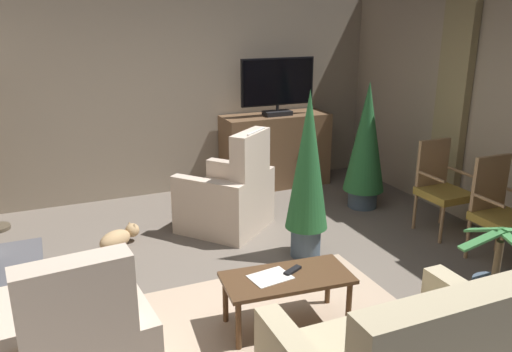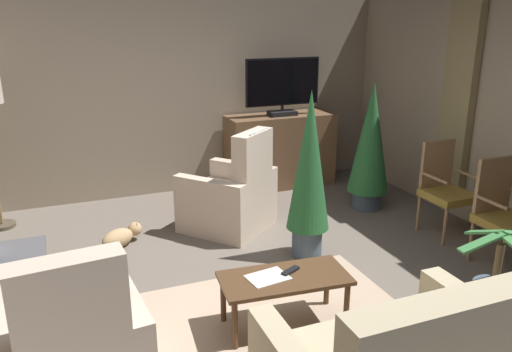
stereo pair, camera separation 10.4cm
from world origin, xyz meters
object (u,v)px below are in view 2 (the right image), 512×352
Objects in this scene: coffee_table at (285,283)px; cat at (121,237)px; folded_newspaper at (268,277)px; tv_cabinet at (280,152)px; armchair_beside_cabinet at (231,198)px; tv_remote at (290,271)px; side_chair_beside_plant at (502,211)px; potted_plant_leafy_by_curtain at (370,143)px; potted_plant_small_fern_corner at (493,295)px; armchair_facing_sofa at (72,350)px; potted_plant_tall_palm_by_window at (309,170)px; side_chair_nearest_door at (445,187)px; television at (283,85)px.

coffee_table reaches higher than cat.
tv_cabinet is at bearing 56.44° from folded_newspaper.
armchair_beside_cabinet is 1.25m from cat.
side_chair_beside_plant is at bearing -22.78° from tv_remote.
potted_plant_leafy_by_curtain is at bearing 43.65° from coffee_table.
potted_plant_small_fern_corner is at bearing -46.57° from tv_remote.
tv_cabinet is 1.34× the size of armchair_facing_sofa.
potted_plant_tall_palm_by_window reaches higher than tv_cabinet.
cat is at bearing -178.82° from armchair_beside_cabinet.
side_chair_nearest_door is 1.67m from potted_plant_tall_palm_by_window.
coffee_table is at bearing -62.98° from cat.
potted_plant_small_fern_corner is 2.53m from potted_plant_leafy_by_curtain.
potted_plant_small_fern_corner reaches higher than cat.
coffee_table is at bearing -114.09° from television.
potted_plant_tall_palm_by_window is (-0.65, -2.05, -0.50)m from television.
tv_cabinet is at bearing 48.77° from armchair_facing_sofa.
tv_remote is at bearing -157.76° from side_chair_nearest_door.
coffee_table is 2.54m from side_chair_nearest_door.
potted_plant_tall_palm_by_window is (-0.87, 1.50, 0.70)m from potted_plant_small_fern_corner.
tv_remote is 0.11× the size of potted_plant_leafy_by_curtain.
tv_cabinet is 3.32m from tv_remote.
potted_plant_tall_palm_by_window is at bearing 41.61° from folded_newspaper.
tv_cabinet is 2.31× the size of cat.
potted_plant_small_fern_corner is at bearing -137.23° from side_chair_beside_plant.
folded_newspaper reaches higher than coffee_table.
potted_plant_small_fern_corner is at bearing -43.38° from cat.
television is 3.13m from side_chair_beside_plant.
potted_plant_tall_palm_by_window is at bearing -63.72° from armchair_beside_cabinet.
armchair_beside_cabinet is at bearing 71.25° from folded_newspaper.
armchair_facing_sofa reaches higher than folded_newspaper.
side_chair_beside_plant is (2.34, 0.20, 0.16)m from coffee_table.
potted_plant_tall_palm_by_window is at bearing 120.07° from potted_plant_small_fern_corner.
potted_plant_tall_palm_by_window is at bearing 178.96° from side_chair_nearest_door.
side_chair_beside_plant is at bearing -71.43° from tv_cabinet.
tv_remote is (-1.30, -3.01, -0.96)m from television.
armchair_facing_sofa is at bearing -104.80° from cat.
armchair_beside_cabinet is 2.79m from potted_plant_small_fern_corner.
tv_remote is 0.17× the size of side_chair_beside_plant.
side_chair_beside_plant is (3.88, 0.41, 0.20)m from armchair_facing_sofa.
coffee_table is 3.36× the size of folded_newspaper.
armchair_facing_sofa is at bearing -151.74° from potted_plant_tall_palm_by_window.
folded_newspaper is 0.47× the size of cat.
armchair_beside_cabinet is 1.85× the size of cat.
folded_newspaper is at bearing -130.67° from potted_plant_tall_palm_by_window.
side_chair_nearest_door is (2.09, -0.97, 0.17)m from armchair_beside_cabinet.
television is at bearing 56.04° from folded_newspaper.
side_chair_nearest_door is (0.98, -2.13, 0.05)m from tv_cabinet.
tv_cabinet is 2.24m from potted_plant_tall_palm_by_window.
tv_cabinet is 1.44× the size of side_chair_beside_plant.
armchair_facing_sofa is (-1.60, -0.25, -0.10)m from tv_remote.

